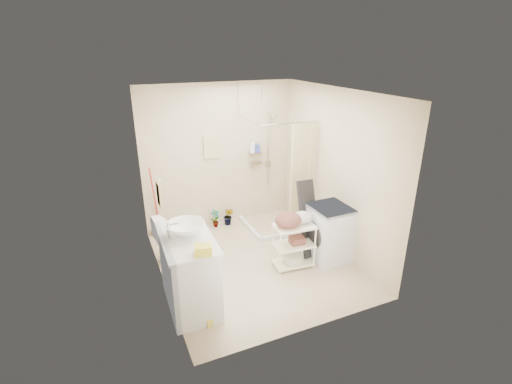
# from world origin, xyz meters

# --- Properties ---
(floor) EXTENTS (3.20, 3.20, 0.00)m
(floor) POSITION_xyz_m (0.00, 0.00, 0.00)
(floor) COLOR #C8B696
(floor) RESTS_ON ground
(ceiling) EXTENTS (2.80, 3.20, 0.04)m
(ceiling) POSITION_xyz_m (0.00, 0.00, 2.60)
(ceiling) COLOR silver
(ceiling) RESTS_ON ground
(wall_back) EXTENTS (2.80, 0.04, 2.60)m
(wall_back) POSITION_xyz_m (0.00, 1.60, 1.30)
(wall_back) COLOR beige
(wall_back) RESTS_ON ground
(wall_front) EXTENTS (2.80, 0.04, 2.60)m
(wall_front) POSITION_xyz_m (0.00, -1.60, 1.30)
(wall_front) COLOR beige
(wall_front) RESTS_ON ground
(wall_left) EXTENTS (0.04, 3.20, 2.60)m
(wall_left) POSITION_xyz_m (-1.40, 0.00, 1.30)
(wall_left) COLOR beige
(wall_left) RESTS_ON ground
(wall_right) EXTENTS (0.04, 3.20, 2.60)m
(wall_right) POSITION_xyz_m (1.40, 0.00, 1.30)
(wall_right) COLOR beige
(wall_right) RESTS_ON ground
(vanity) EXTENTS (0.66, 1.13, 0.98)m
(vanity) POSITION_xyz_m (-1.16, -0.57, 0.49)
(vanity) COLOR silver
(vanity) RESTS_ON ground
(sink) EXTENTS (0.60, 0.60, 0.16)m
(sink) POSITION_xyz_m (-1.15, -0.50, 1.06)
(sink) COLOR white
(sink) RESTS_ON vanity
(counter_basket) EXTENTS (0.23, 0.19, 0.11)m
(counter_basket) POSITION_xyz_m (-1.08, -1.02, 1.03)
(counter_basket) COLOR yellow
(counter_basket) RESTS_ON vanity
(floor_basket) EXTENTS (0.32, 0.28, 0.14)m
(floor_basket) POSITION_xyz_m (-1.03, -1.02, 0.07)
(floor_basket) COLOR #EAD949
(floor_basket) RESTS_ON ground
(toilet) EXTENTS (0.77, 0.48, 0.75)m
(toilet) POSITION_xyz_m (-1.04, 0.59, 0.38)
(toilet) COLOR white
(toilet) RESTS_ON ground
(mop) EXTENTS (0.15, 0.15, 1.30)m
(mop) POSITION_xyz_m (-1.27, 1.52, 0.65)
(mop) COLOR red
(mop) RESTS_ON ground
(potted_plant_a) EXTENTS (0.21, 0.17, 0.34)m
(potted_plant_a) POSITION_xyz_m (-0.19, 1.42, 0.17)
(potted_plant_a) COLOR #974E2F
(potted_plant_a) RESTS_ON ground
(potted_plant_b) EXTENTS (0.25, 0.25, 0.35)m
(potted_plant_b) POSITION_xyz_m (0.07, 1.41, 0.18)
(potted_plant_b) COLOR brown
(potted_plant_b) RESTS_ON ground
(hanging_towel) EXTENTS (0.28, 0.03, 0.42)m
(hanging_towel) POSITION_xyz_m (-0.15, 1.58, 1.50)
(hanging_towel) COLOR beige
(hanging_towel) RESTS_ON wall_back
(towel_ring) EXTENTS (0.04, 0.22, 0.34)m
(towel_ring) POSITION_xyz_m (-1.38, -0.20, 1.47)
(towel_ring) COLOR #D9C688
(towel_ring) RESTS_ON wall_left
(tp_holder) EXTENTS (0.08, 0.12, 0.14)m
(tp_holder) POSITION_xyz_m (-1.36, 0.05, 0.72)
(tp_holder) COLOR white
(tp_holder) RESTS_ON wall_left
(shower) EXTENTS (1.10, 1.10, 2.10)m
(shower) POSITION_xyz_m (0.85, 1.05, 1.05)
(shower) COLOR silver
(shower) RESTS_ON ground
(shampoo_bottle_a) EXTENTS (0.12, 0.12, 0.25)m
(shampoo_bottle_a) POSITION_xyz_m (0.61, 1.51, 1.45)
(shampoo_bottle_a) COLOR white
(shampoo_bottle_a) RESTS_ON shower
(shampoo_bottle_b) EXTENTS (0.11, 0.11, 0.19)m
(shampoo_bottle_b) POSITION_xyz_m (0.72, 1.51, 1.41)
(shampoo_bottle_b) COLOR #31409A
(shampoo_bottle_b) RESTS_ON shower
(washing_machine) EXTENTS (0.61, 0.63, 0.88)m
(washing_machine) POSITION_xyz_m (1.14, -0.33, 0.44)
(washing_machine) COLOR silver
(washing_machine) RESTS_ON ground
(laundry_rack) EXTENTS (0.63, 0.40, 0.83)m
(laundry_rack) POSITION_xyz_m (0.51, -0.31, 0.41)
(laundry_rack) COLOR white
(laundry_rack) RESTS_ON ground
(ironing_board) EXTENTS (0.37, 0.21, 1.27)m
(ironing_board) POSITION_xyz_m (0.88, -0.09, 0.63)
(ironing_board) COLOR black
(ironing_board) RESTS_ON ground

